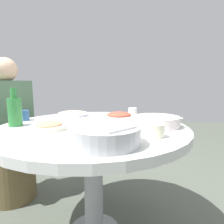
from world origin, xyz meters
name	(u,v)px	position (x,y,z in m)	size (l,w,h in m)	color
round_dining_table	(93,142)	(0.00, 0.00, 0.63)	(1.14, 1.14, 0.73)	#99999E
rice_bowl	(104,135)	(0.35, 0.12, 0.77)	(0.31, 0.31, 0.09)	#B2B5BA
soup_bowl	(157,122)	(-0.02, 0.38, 0.76)	(0.27, 0.30, 0.06)	white
dish_stirfry	(119,116)	(-0.25, 0.14, 0.75)	(0.25, 0.25, 0.05)	white
dish_shrimp	(49,126)	(0.11, -0.23, 0.75)	(0.21, 0.21, 0.04)	silver
dish_noodles	(73,114)	(-0.34, -0.23, 0.75)	(0.23, 0.23, 0.04)	silver
green_bottle	(15,111)	(0.05, -0.46, 0.82)	(0.08, 0.08, 0.23)	#30823C
tea_cup_near	(133,111)	(-0.46, 0.24, 0.76)	(0.07, 0.07, 0.05)	white
tea_cup_far	(156,131)	(0.22, 0.35, 0.76)	(0.08, 0.08, 0.06)	beige
tea_cup_side	(24,115)	(-0.12, -0.50, 0.77)	(0.07, 0.07, 0.07)	#2D578C
stool_for_diner_left	(13,175)	(-0.34, -0.77, 0.21)	(0.36, 0.36, 0.43)	brown
diner_left	(8,113)	(-0.34, -0.77, 0.74)	(0.43, 0.44, 0.76)	#2D333D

